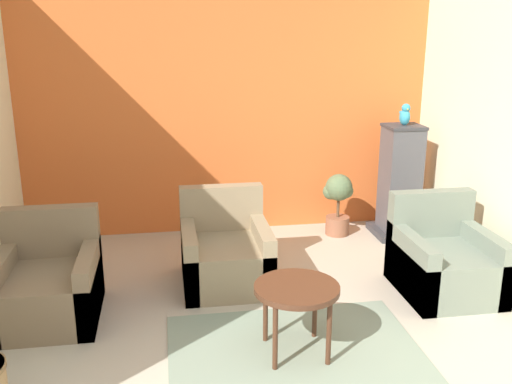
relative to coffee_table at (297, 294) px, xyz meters
The scene contains 9 objects.
wall_back_accent 2.83m from the coffee_table, 93.43° to the left, with size 4.51×0.06×2.78m.
area_rug 0.45m from the coffee_table, behind, with size 1.78×1.29×0.01m.
coffee_table is the anchor object (origin of this frame).
armchair_left 1.98m from the coffee_table, 155.42° to the left, with size 0.76×0.84×0.82m.
armchair_right 1.67m from the coffee_table, 27.40° to the left, with size 0.76×0.84×0.82m.
armchair_middle 1.30m from the coffee_table, 106.21° to the left, with size 0.76×0.84×0.82m.
birdcage 2.72m from the coffee_table, 52.79° to the left, with size 0.52×0.52×1.22m.
parrot 2.85m from the coffee_table, 52.81° to the left, with size 0.11×0.19×0.23m.
potted_plant 2.47m from the coffee_table, 66.41° to the left, with size 0.32×0.29×0.68m.
Camera 1 is at (-0.68, -2.33, 2.22)m, focal length 40.00 mm.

